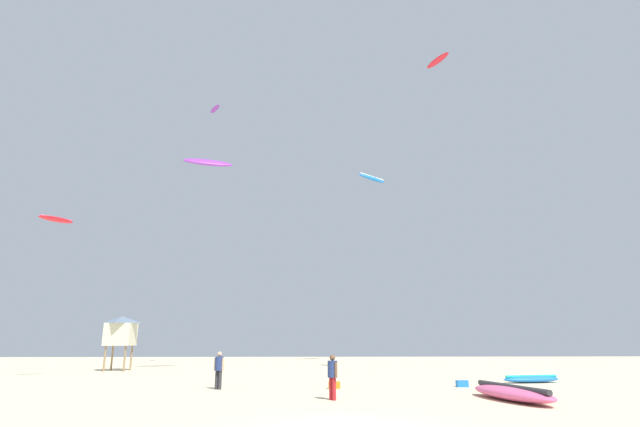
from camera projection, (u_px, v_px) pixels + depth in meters
The scene contains 12 objects.
person_foreground at pixel (332, 373), 19.40m from camera, with size 0.39×0.50×1.72m.
person_midground at pixel (219, 367), 23.63m from camera, with size 0.53×0.40×1.75m.
kite_grounded_near at pixel (512, 393), 19.02m from camera, with size 2.27×5.18×0.59m.
kite_grounded_mid at pixel (531, 379), 27.12m from camera, with size 3.53×1.56×0.40m.
lifeguard_tower at pixel (121, 330), 38.39m from camera, with size 2.30×2.30×4.15m.
cooler_box at pixel (334, 385), 23.85m from camera, with size 0.56×0.36×0.32m, color orange.
gear_bag at pixel (462, 384), 24.63m from camera, with size 0.56×0.36×0.32m, color blue.
kite_aloft_0 at pixel (438, 60), 38.76m from camera, with size 1.67×2.61×0.33m.
kite_aloft_1 at pixel (372, 178), 56.54m from camera, with size 4.04×3.65×1.01m.
kite_aloft_2 at pixel (56, 219), 30.92m from camera, with size 1.83×2.06×0.36m.
kite_aloft_3 at pixel (215, 109), 49.62m from camera, with size 1.56×2.16×0.34m.
kite_aloft_4 at pixel (208, 162), 39.71m from camera, with size 4.09×2.10×0.98m.
Camera 1 is at (-1.20, -13.90, 2.26)m, focal length 27.42 mm.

